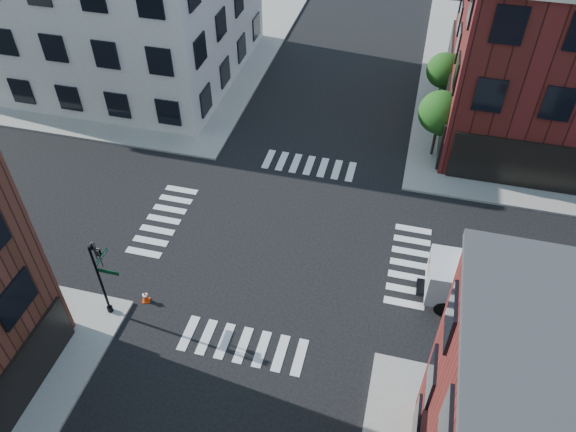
# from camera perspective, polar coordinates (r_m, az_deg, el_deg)

# --- Properties ---
(ground) EXTENTS (120.00, 120.00, 0.00)m
(ground) POSITION_cam_1_polar(r_m,az_deg,el_deg) (31.00, -0.68, -2.54)
(ground) COLOR black
(ground) RESTS_ON ground
(sidewalk_nw) EXTENTS (30.00, 30.00, 0.15)m
(sidewalk_nw) POSITION_cam_1_polar(r_m,az_deg,el_deg) (54.42, -17.40, 17.17)
(sidewalk_nw) COLOR gray
(sidewalk_nw) RESTS_ON ground
(tree_near) EXTENTS (2.69, 2.69, 4.49)m
(tree_near) POSITION_cam_1_polar(r_m,az_deg,el_deg) (36.34, 15.25, 9.91)
(tree_near) COLOR black
(tree_near) RESTS_ON ground
(tree_far) EXTENTS (2.43, 2.43, 4.07)m
(tree_far) POSITION_cam_1_polar(r_m,az_deg,el_deg) (41.70, 15.61, 13.88)
(tree_far) COLOR black
(tree_far) RESTS_ON ground
(signal_pole) EXTENTS (1.29, 1.24, 4.60)m
(signal_pole) POSITION_cam_1_polar(r_m,az_deg,el_deg) (27.01, -18.49, -5.44)
(signal_pole) COLOR black
(signal_pole) RESTS_ON ground
(box_truck) EXTENTS (7.94, 2.60, 3.56)m
(box_truck) POSITION_cam_1_polar(r_m,az_deg,el_deg) (28.57, 22.11, -6.40)
(box_truck) COLOR white
(box_truck) RESTS_ON ground
(traffic_cone) EXTENTS (0.44, 0.44, 0.67)m
(traffic_cone) POSITION_cam_1_polar(r_m,az_deg,el_deg) (28.85, -14.29, -7.94)
(traffic_cone) COLOR #E33A0A
(traffic_cone) RESTS_ON ground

